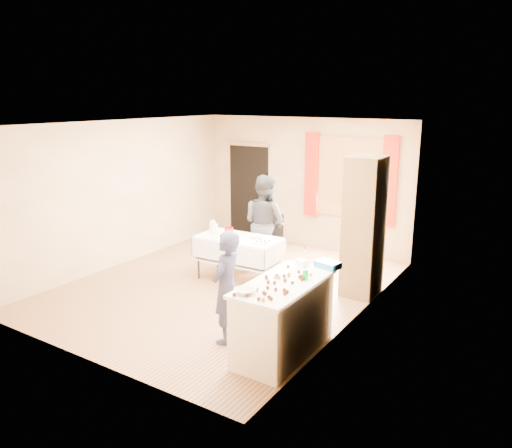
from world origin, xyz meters
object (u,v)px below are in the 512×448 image
Objects in this scene: cabinet at (364,227)px; counter at (284,318)px; party_table at (239,255)px; chair at (271,250)px; girl at (227,288)px; woman at (265,223)px.

cabinet reaches higher than counter.
chair reaches higher than party_table.
girl reaches higher than chair.
party_table is at bearing -156.72° from girl.
chair is (-1.80, 2.74, -0.18)m from counter.
counter is at bearing 91.05° from girl.
cabinet reaches higher than woman.
counter is at bearing -70.97° from chair.
chair is at bearing 85.63° from party_table.
chair is at bearing 123.38° from counter.
party_table is 1.02m from chair.
cabinet reaches higher than party_table.
counter is 1.02× the size of girl.
counter is at bearing -45.61° from party_table.
chair is 3.07m from girl.
counter is 3.01m from woman.
cabinet is at bearing 153.04° from girl.
chair is 0.66m from woman.
cabinet is 2.34× the size of chair.
cabinet is 1.87m from woman.
party_table is at bearing 136.73° from counter.
woman is (0.05, -0.32, 0.58)m from chair.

